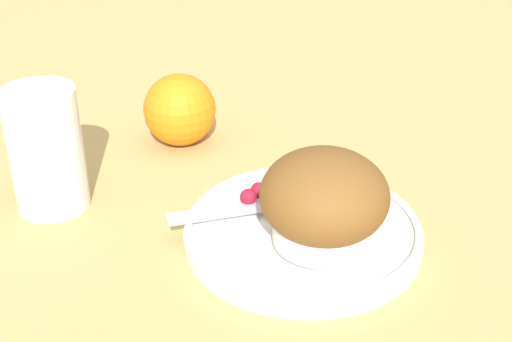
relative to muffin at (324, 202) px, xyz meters
The scene contains 8 objects.
ground_plane 0.07m from the muffin, 55.05° to the left, with size 3.00×3.00×0.00m, color tan.
plate 0.05m from the muffin, 66.10° to the left, with size 0.20×0.20×0.02m.
muffin is the anchor object (origin of this frame).
cream_ramekin 0.09m from the muffin, 42.74° to the left, with size 0.06×0.06×0.02m.
berry_pair 0.08m from the muffin, 82.05° to the left, with size 0.03×0.01×0.01m.
butter_knife 0.07m from the muffin, 82.56° to the left, with size 0.15×0.11×0.00m.
orange_fruit 0.25m from the muffin, 71.21° to the left, with size 0.08×0.08×0.08m.
juice_glass 0.25m from the muffin, 109.40° to the left, with size 0.06×0.06×0.11m.
Camera 1 is at (-0.42, -0.29, 0.34)m, focal length 50.00 mm.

